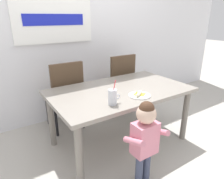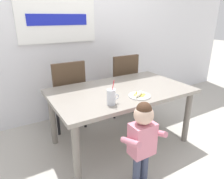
{
  "view_description": "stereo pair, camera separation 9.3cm",
  "coord_description": "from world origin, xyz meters",
  "px_view_note": "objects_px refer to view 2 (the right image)",
  "views": [
    {
      "loc": [
        -1.27,
        -1.76,
        1.49
      ],
      "look_at": [
        -0.18,
        -0.09,
        0.76
      ],
      "focal_mm": 32.22,
      "sensor_mm": 36.0,
      "label": 1
    },
    {
      "loc": [
        -1.2,
        -1.81,
        1.49
      ],
      "look_at": [
        -0.18,
        -0.09,
        0.76
      ],
      "focal_mm": 32.22,
      "sensor_mm": 36.0,
      "label": 2
    }
  ],
  "objects_px": {
    "dining_table": "(121,96)",
    "dining_chair_left": "(68,92)",
    "milk_cup": "(111,98)",
    "snack_plate": "(139,96)",
    "toddler_standing": "(143,135)",
    "dining_chair_right": "(121,81)",
    "peeled_banana": "(139,94)"
  },
  "relations": [
    {
      "from": "snack_plate",
      "to": "peeled_banana",
      "type": "relative_size",
      "value": 1.32
    },
    {
      "from": "dining_table",
      "to": "dining_chair_right",
      "type": "xyz_separation_m",
      "value": [
        0.45,
        0.68,
        -0.08
      ]
    },
    {
      "from": "dining_table",
      "to": "dining_chair_left",
      "type": "height_order",
      "value": "dining_chair_left"
    },
    {
      "from": "snack_plate",
      "to": "peeled_banana",
      "type": "bearing_deg",
      "value": -159.37
    },
    {
      "from": "dining_table",
      "to": "snack_plate",
      "type": "xyz_separation_m",
      "value": [
        0.05,
        -0.28,
        0.09
      ]
    },
    {
      "from": "dining_table",
      "to": "dining_chair_left",
      "type": "xyz_separation_m",
      "value": [
        -0.42,
        0.66,
        -0.08
      ]
    },
    {
      "from": "dining_chair_right",
      "to": "peeled_banana",
      "type": "bearing_deg",
      "value": 66.8
    },
    {
      "from": "milk_cup",
      "to": "peeled_banana",
      "type": "distance_m",
      "value": 0.35
    },
    {
      "from": "dining_table",
      "to": "dining_chair_right",
      "type": "bearing_deg",
      "value": 56.37
    },
    {
      "from": "dining_chair_right",
      "to": "milk_cup",
      "type": "distance_m",
      "value": 1.26
    },
    {
      "from": "dining_table",
      "to": "dining_chair_left",
      "type": "relative_size",
      "value": 1.66
    },
    {
      "from": "dining_chair_left",
      "to": "peeled_banana",
      "type": "xyz_separation_m",
      "value": [
        0.46,
        -0.94,
        0.19
      ]
    },
    {
      "from": "toddler_standing",
      "to": "milk_cup",
      "type": "bearing_deg",
      "value": 105.19
    },
    {
      "from": "milk_cup",
      "to": "snack_plate",
      "type": "distance_m",
      "value": 0.36
    },
    {
      "from": "dining_table",
      "to": "snack_plate",
      "type": "bearing_deg",
      "value": -80.52
    },
    {
      "from": "dining_table",
      "to": "peeled_banana",
      "type": "relative_size",
      "value": 9.14
    },
    {
      "from": "dining_chair_left",
      "to": "snack_plate",
      "type": "bearing_deg",
      "value": 116.7
    },
    {
      "from": "milk_cup",
      "to": "dining_table",
      "type": "bearing_deg",
      "value": 44.71
    },
    {
      "from": "snack_plate",
      "to": "dining_chair_left",
      "type": "bearing_deg",
      "value": 116.7
    },
    {
      "from": "dining_chair_right",
      "to": "toddler_standing",
      "type": "height_order",
      "value": "dining_chair_right"
    },
    {
      "from": "dining_table",
      "to": "milk_cup",
      "type": "xyz_separation_m",
      "value": [
        -0.31,
        -0.3,
        0.15
      ]
    },
    {
      "from": "dining_chair_left",
      "to": "milk_cup",
      "type": "relative_size",
      "value": 3.85
    },
    {
      "from": "milk_cup",
      "to": "snack_plate",
      "type": "bearing_deg",
      "value": 3.81
    },
    {
      "from": "dining_chair_right",
      "to": "snack_plate",
      "type": "xyz_separation_m",
      "value": [
        -0.4,
        -0.96,
        0.17
      ]
    },
    {
      "from": "dining_table",
      "to": "snack_plate",
      "type": "relative_size",
      "value": 6.93
    },
    {
      "from": "milk_cup",
      "to": "snack_plate",
      "type": "relative_size",
      "value": 1.08
    },
    {
      "from": "dining_table",
      "to": "milk_cup",
      "type": "height_order",
      "value": "milk_cup"
    },
    {
      "from": "dining_table",
      "to": "milk_cup",
      "type": "bearing_deg",
      "value": -135.29
    },
    {
      "from": "milk_cup",
      "to": "toddler_standing",
      "type": "bearing_deg",
      "value": -74.81
    },
    {
      "from": "milk_cup",
      "to": "snack_plate",
      "type": "xyz_separation_m",
      "value": [
        0.35,
        0.02,
        -0.06
      ]
    },
    {
      "from": "dining_table",
      "to": "toddler_standing",
      "type": "relative_size",
      "value": 1.9
    },
    {
      "from": "toddler_standing",
      "to": "dining_chair_right",
      "type": "bearing_deg",
      "value": 63.86
    }
  ]
}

